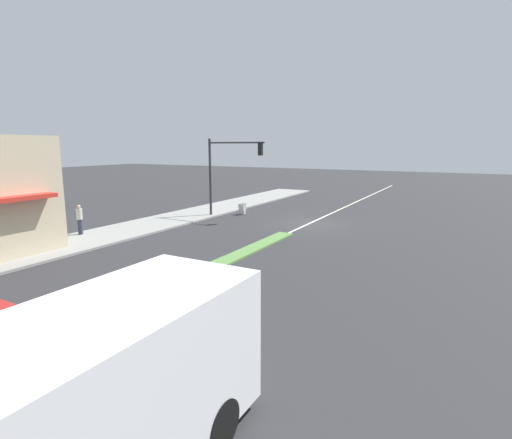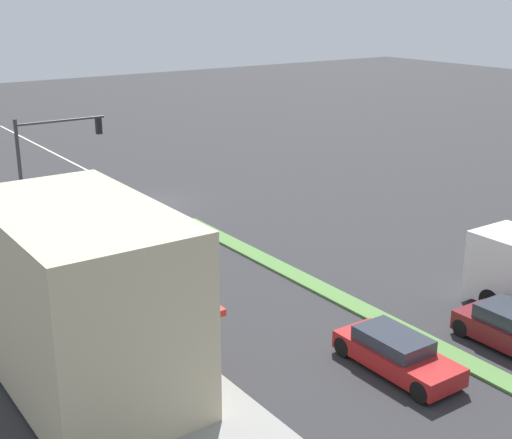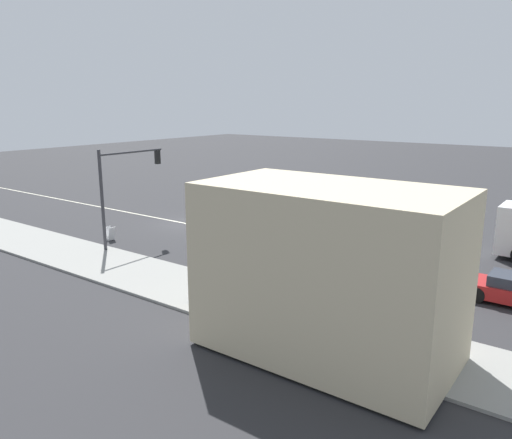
% 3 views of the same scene
% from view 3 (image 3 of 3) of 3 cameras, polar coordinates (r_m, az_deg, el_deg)
% --- Properties ---
extents(ground_plane, '(160.00, 160.00, 0.00)m').
position_cam_3_polar(ground_plane, '(26.23, 21.82, -5.95)').
color(ground_plane, '#2B2B2D').
extents(sidewalk_right, '(4.00, 73.00, 0.12)m').
position_cam_3_polar(sidewalk_right, '(18.06, 15.84, -14.07)').
color(sidewalk_right, gray).
rests_on(sidewalk_right, ground).
extents(lane_marking_center, '(0.16, 60.00, 0.01)m').
position_cam_3_polar(lane_marking_center, '(34.91, -7.94, -0.46)').
color(lane_marking_center, beige).
rests_on(lane_marking_center, ground).
extents(building_corner_store, '(5.19, 8.14, 5.56)m').
position_cam_3_polar(building_corner_store, '(16.33, 8.20, -5.82)').
color(building_corner_store, '#C6B793').
rests_on(building_corner_store, sidewalk_right).
extents(traffic_signal_main, '(4.59, 0.34, 5.60)m').
position_cam_3_polar(traffic_signal_main, '(29.39, -15.08, 4.38)').
color(traffic_signal_main, '#333338').
rests_on(traffic_signal_main, sidewalk_right).
extents(pedestrian, '(0.34, 0.34, 1.73)m').
position_cam_3_polar(pedestrian, '(20.69, -7.31, -7.13)').
color(pedestrian, '#282D42').
rests_on(pedestrian, sidewalk_right).
extents(warning_aframe_sign, '(0.45, 0.53, 0.84)m').
position_cam_3_polar(warning_aframe_sign, '(31.60, -16.33, -1.54)').
color(warning_aframe_sign, silver).
rests_on(warning_aframe_sign, ground).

